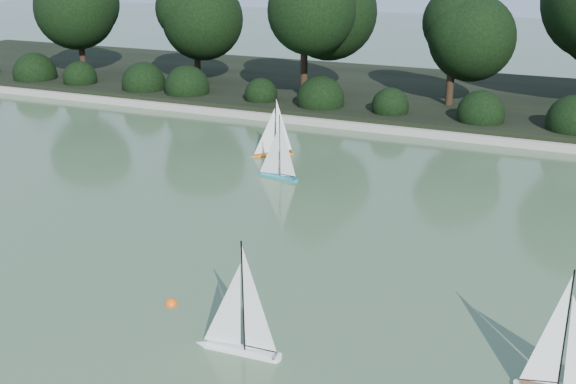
{
  "coord_description": "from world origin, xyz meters",
  "views": [
    {
      "loc": [
        4.84,
        -7.7,
        4.41
      ],
      "look_at": [
        0.46,
        2.07,
        0.7
      ],
      "focal_mm": 45.0,
      "sensor_mm": 36.0,
      "label": 1
    }
  ],
  "objects_px": {
    "sailboat_teal": "(275,167)",
    "sailboat_white_a": "(234,333)",
    "sailboat_orange": "(271,146)",
    "sailboat_white_b": "(572,373)",
    "race_buoy": "(171,305)"
  },
  "relations": [
    {
      "from": "race_buoy",
      "to": "sailboat_teal",
      "type": "bearing_deg",
      "value": 100.92
    },
    {
      "from": "sailboat_white_a",
      "to": "race_buoy",
      "type": "distance_m",
      "value": 1.44
    },
    {
      "from": "sailboat_white_b",
      "to": "sailboat_orange",
      "type": "xyz_separation_m",
      "value": [
        -6.6,
        6.65,
        -0.01
      ]
    },
    {
      "from": "sailboat_orange",
      "to": "race_buoy",
      "type": "xyz_separation_m",
      "value": [
        1.78,
        -6.73,
        -0.22
      ]
    },
    {
      "from": "sailboat_white_b",
      "to": "sailboat_teal",
      "type": "xyz_separation_m",
      "value": [
        -5.85,
        5.3,
        -0.01
      ]
    },
    {
      "from": "sailboat_orange",
      "to": "sailboat_teal",
      "type": "bearing_deg",
      "value": -61.16
    },
    {
      "from": "sailboat_teal",
      "to": "race_buoy",
      "type": "xyz_separation_m",
      "value": [
        1.04,
        -5.37,
        -0.21
      ]
    },
    {
      "from": "sailboat_white_b",
      "to": "race_buoy",
      "type": "bearing_deg",
      "value": -179.1
    },
    {
      "from": "sailboat_orange",
      "to": "sailboat_white_b",
      "type": "bearing_deg",
      "value": -45.22
    },
    {
      "from": "sailboat_orange",
      "to": "race_buoy",
      "type": "distance_m",
      "value": 6.97
    },
    {
      "from": "sailboat_orange",
      "to": "sailboat_teal",
      "type": "distance_m",
      "value": 1.55
    },
    {
      "from": "sailboat_white_a",
      "to": "sailboat_teal",
      "type": "relative_size",
      "value": 1.08
    },
    {
      "from": "sailboat_white_a",
      "to": "race_buoy",
      "type": "relative_size",
      "value": 8.79
    },
    {
      "from": "sailboat_teal",
      "to": "sailboat_white_a",
      "type": "bearing_deg",
      "value": -69.0
    },
    {
      "from": "sailboat_teal",
      "to": "sailboat_white_b",
      "type": "bearing_deg",
      "value": -42.13
    }
  ]
}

